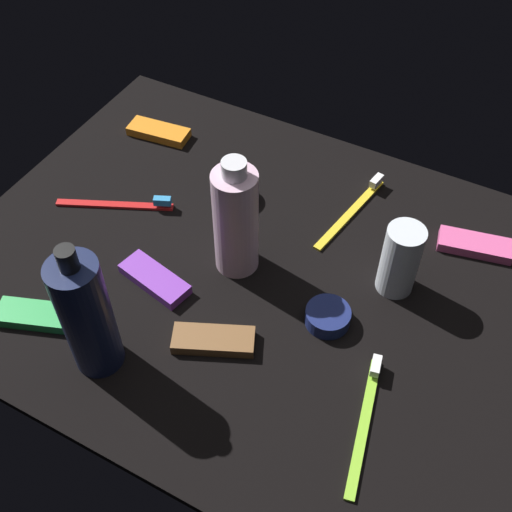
{
  "coord_description": "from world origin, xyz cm",
  "views": [
    {
      "loc": [
        26.75,
        -50.21,
        68.63
      ],
      "look_at": [
        0.0,
        0.0,
        3.0
      ],
      "focal_mm": 44.68,
      "sensor_mm": 36.0,
      "label": 1
    }
  ],
  "objects_px": {
    "lotion_bottle": "(87,316)",
    "bodywash_bottle": "(237,218)",
    "cream_tin_right": "(328,317)",
    "deodorant_stick": "(400,260)",
    "snack_bar_orange": "(159,132)",
    "snack_bar_brown": "(213,340)",
    "snack_bar_purple": "(155,279)",
    "snack_bar_green": "(37,315)",
    "snack_bar_pink": "(475,245)",
    "cream_tin_left": "(239,196)",
    "toothbrush_lime": "(366,416)",
    "toothbrush_yellow": "(354,208)",
    "toothbrush_red": "(122,203)"
  },
  "relations": [
    {
      "from": "bodywash_bottle",
      "to": "toothbrush_yellow",
      "type": "bearing_deg",
      "value": 57.89
    },
    {
      "from": "toothbrush_lime",
      "to": "snack_bar_orange",
      "type": "height_order",
      "value": "toothbrush_lime"
    },
    {
      "from": "lotion_bottle",
      "to": "snack_bar_orange",
      "type": "distance_m",
      "value": 0.45
    },
    {
      "from": "bodywash_bottle",
      "to": "cream_tin_right",
      "type": "height_order",
      "value": "bodywash_bottle"
    },
    {
      "from": "bodywash_bottle",
      "to": "cream_tin_right",
      "type": "relative_size",
      "value": 3.13
    },
    {
      "from": "toothbrush_lime",
      "to": "cream_tin_left",
      "type": "relative_size",
      "value": 3.12
    },
    {
      "from": "deodorant_stick",
      "to": "cream_tin_right",
      "type": "bearing_deg",
      "value": -119.79
    },
    {
      "from": "snack_bar_brown",
      "to": "lotion_bottle",
      "type": "bearing_deg",
      "value": -167.62
    },
    {
      "from": "snack_bar_green",
      "to": "snack_bar_purple",
      "type": "xyz_separation_m",
      "value": [
        0.1,
        0.12,
        0.0
      ]
    },
    {
      "from": "snack_bar_green",
      "to": "snack_bar_orange",
      "type": "relative_size",
      "value": 1.0
    },
    {
      "from": "snack_bar_brown",
      "to": "cream_tin_left",
      "type": "relative_size",
      "value": 1.81
    },
    {
      "from": "snack_bar_pink",
      "to": "lotion_bottle",
      "type": "bearing_deg",
      "value": -144.15
    },
    {
      "from": "toothbrush_red",
      "to": "snack_bar_pink",
      "type": "xyz_separation_m",
      "value": [
        0.5,
        0.17,
        0.0
      ]
    },
    {
      "from": "deodorant_stick",
      "to": "snack_bar_orange",
      "type": "height_order",
      "value": "deodorant_stick"
    },
    {
      "from": "bodywash_bottle",
      "to": "snack_bar_brown",
      "type": "xyz_separation_m",
      "value": [
        0.04,
        -0.14,
        -0.08
      ]
    },
    {
      "from": "lotion_bottle",
      "to": "snack_bar_pink",
      "type": "relative_size",
      "value": 1.96
    },
    {
      "from": "lotion_bottle",
      "to": "snack_bar_orange",
      "type": "xyz_separation_m",
      "value": [
        -0.18,
        0.4,
        -0.08
      ]
    },
    {
      "from": "snack_bar_brown",
      "to": "snack_bar_purple",
      "type": "relative_size",
      "value": 1.0
    },
    {
      "from": "lotion_bottle",
      "to": "toothbrush_lime",
      "type": "height_order",
      "value": "lotion_bottle"
    },
    {
      "from": "lotion_bottle",
      "to": "cream_tin_left",
      "type": "distance_m",
      "value": 0.34
    },
    {
      "from": "cream_tin_left",
      "to": "snack_bar_brown",
      "type": "bearing_deg",
      "value": -68.03
    },
    {
      "from": "cream_tin_left",
      "to": "snack_bar_pink",
      "type": "bearing_deg",
      "value": 11.44
    },
    {
      "from": "lotion_bottle",
      "to": "toothbrush_red",
      "type": "xyz_separation_m",
      "value": [
        -0.14,
        0.23,
        -0.08
      ]
    },
    {
      "from": "bodywash_bottle",
      "to": "cream_tin_right",
      "type": "xyz_separation_m",
      "value": [
        0.15,
        -0.04,
        -0.07
      ]
    },
    {
      "from": "snack_bar_purple",
      "to": "snack_bar_pink",
      "type": "height_order",
      "value": "same"
    },
    {
      "from": "lotion_bottle",
      "to": "bodywash_bottle",
      "type": "distance_m",
      "value": 0.23
    },
    {
      "from": "lotion_bottle",
      "to": "snack_bar_brown",
      "type": "height_order",
      "value": "lotion_bottle"
    },
    {
      "from": "snack_bar_purple",
      "to": "snack_bar_pink",
      "type": "distance_m",
      "value": 0.46
    },
    {
      "from": "toothbrush_yellow",
      "to": "toothbrush_lime",
      "type": "bearing_deg",
      "value": -65.47
    },
    {
      "from": "toothbrush_lime",
      "to": "toothbrush_yellow",
      "type": "xyz_separation_m",
      "value": [
        -0.14,
        0.31,
        0.0
      ]
    },
    {
      "from": "snack_bar_pink",
      "to": "cream_tin_right",
      "type": "distance_m",
      "value": 0.26
    },
    {
      "from": "snack_bar_brown",
      "to": "cream_tin_left",
      "type": "height_order",
      "value": "same"
    },
    {
      "from": "snack_bar_brown",
      "to": "cream_tin_right",
      "type": "distance_m",
      "value": 0.15
    },
    {
      "from": "deodorant_stick",
      "to": "snack_bar_pink",
      "type": "height_order",
      "value": "deodorant_stick"
    },
    {
      "from": "snack_bar_pink",
      "to": "cream_tin_left",
      "type": "height_order",
      "value": "same"
    },
    {
      "from": "snack_bar_green",
      "to": "snack_bar_orange",
      "type": "xyz_separation_m",
      "value": [
        -0.07,
        0.39,
        0.0
      ]
    },
    {
      "from": "lotion_bottle",
      "to": "snack_bar_brown",
      "type": "xyz_separation_m",
      "value": [
        0.11,
        0.08,
        -0.08
      ]
    },
    {
      "from": "snack_bar_pink",
      "to": "snack_bar_brown",
      "type": "bearing_deg",
      "value": -140.22
    },
    {
      "from": "deodorant_stick",
      "to": "cream_tin_left",
      "type": "relative_size",
      "value": 1.89
    },
    {
      "from": "lotion_bottle",
      "to": "toothbrush_yellow",
      "type": "height_order",
      "value": "lotion_bottle"
    },
    {
      "from": "toothbrush_red",
      "to": "toothbrush_yellow",
      "type": "height_order",
      "value": "same"
    },
    {
      "from": "lotion_bottle",
      "to": "toothbrush_red",
      "type": "height_order",
      "value": "lotion_bottle"
    },
    {
      "from": "toothbrush_yellow",
      "to": "snack_bar_purple",
      "type": "relative_size",
      "value": 1.73
    },
    {
      "from": "lotion_bottle",
      "to": "snack_bar_purple",
      "type": "height_order",
      "value": "lotion_bottle"
    },
    {
      "from": "snack_bar_orange",
      "to": "cream_tin_right",
      "type": "relative_size",
      "value": 1.75
    },
    {
      "from": "snack_bar_green",
      "to": "cream_tin_left",
      "type": "distance_m",
      "value": 0.34
    },
    {
      "from": "snack_bar_brown",
      "to": "snack_bar_pink",
      "type": "height_order",
      "value": "same"
    },
    {
      "from": "lotion_bottle",
      "to": "snack_bar_pink",
      "type": "bearing_deg",
      "value": 47.85
    },
    {
      "from": "cream_tin_left",
      "to": "cream_tin_right",
      "type": "relative_size",
      "value": 0.97
    },
    {
      "from": "cream_tin_left",
      "to": "toothbrush_lime",
      "type": "bearing_deg",
      "value": -39.24
    }
  ]
}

